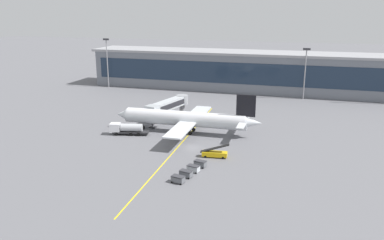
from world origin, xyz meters
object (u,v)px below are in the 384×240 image
main_airliner (186,119)px  baggage_cart_2 (193,168)px  baggage_cart_0 (178,179)px  baggage_cart_3 (200,164)px  fuel_tanker (127,129)px  belt_loader (215,153)px  baggage_cart_1 (186,174)px

main_airliner → baggage_cart_2: bearing=-68.9°
main_airliner → baggage_cart_2: size_ratio=14.76×
baggage_cart_0 → baggage_cart_3: (2.06, 9.38, 0.00)m
fuel_tanker → belt_loader: (27.95, -10.03, -0.76)m
main_airliner → baggage_cart_1: main_airliner is taller
main_airliner → baggage_cart_1: 31.34m
main_airliner → baggage_cart_0: (8.85, -32.79, -3.37)m
main_airliner → baggage_cart_1: bearing=-72.2°
baggage_cart_1 → baggage_cart_2: (0.69, 3.13, 0.00)m
baggage_cart_1 → baggage_cart_2: same height
belt_loader → baggage_cart_1: 13.37m
belt_loader → baggage_cart_0: size_ratio=2.40×
baggage_cart_0 → baggage_cart_3: same height
baggage_cart_1 → baggage_cart_3: bearing=77.6°
baggage_cart_0 → baggage_cart_3: size_ratio=1.00×
baggage_cart_2 → baggage_cart_1: bearing=-102.4°
main_airliner → fuel_tanker: size_ratio=3.89×
baggage_cart_1 → fuel_tanker: bearing=137.2°
belt_loader → main_airliner: bearing=127.1°
baggage_cart_0 → baggage_cart_2: same height
baggage_cart_1 → baggage_cart_2: bearing=77.6°
baggage_cart_0 → baggage_cart_2: 6.40m
fuel_tanker → baggage_cart_3: bearing=-32.6°
belt_loader → baggage_cart_0: belt_loader is taller
fuel_tanker → baggage_cart_2: size_ratio=3.80×
baggage_cart_0 → belt_loader: bearing=77.1°
baggage_cart_1 → belt_loader: bearing=76.9°
belt_loader → baggage_cart_2: size_ratio=2.40×
main_airliner → fuel_tanker: (-15.39, -6.61, -2.41)m
main_airliner → baggage_cart_3: size_ratio=14.76×
baggage_cart_0 → baggage_cart_1: (0.69, 3.13, 0.00)m
belt_loader → baggage_cart_1: (-3.03, -13.02, -0.21)m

